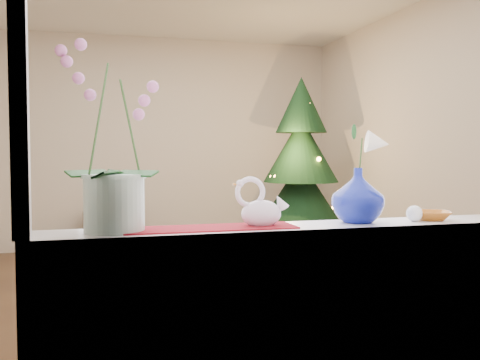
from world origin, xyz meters
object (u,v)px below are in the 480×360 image
object	(u,v)px
paperweight	(414,214)
side_table	(113,231)
amber_dish	(431,216)
xmas_tree	(301,168)
blue_vase	(358,191)
orchid_pot	(113,136)
swan	(261,203)

from	to	relation	value
paperweight	side_table	xyz separation A→B (m)	(-1.17, 4.56, -0.69)
amber_dish	xmas_tree	xyz separation A→B (m)	(0.84, 3.71, 0.11)
blue_vase	amber_dish	xyz separation A→B (m)	(0.36, -0.02, -0.12)
paperweight	xmas_tree	world-z (taller)	xmas_tree
paperweight	side_table	distance (m)	4.76
orchid_pot	blue_vase	bearing A→B (deg)	-0.02
blue_vase	orchid_pot	bearing A→B (deg)	179.98
blue_vase	paperweight	bearing A→B (deg)	-8.43
blue_vase	side_table	distance (m)	4.68
amber_dish	blue_vase	bearing A→B (deg)	177.36
blue_vase	xmas_tree	distance (m)	3.88
orchid_pot	amber_dish	size ratio (longest dim) A/B	5.05
side_table	swan	bearing A→B (deg)	-83.39
orchid_pot	paperweight	world-z (taller)	orchid_pot
blue_vase	side_table	world-z (taller)	blue_vase
xmas_tree	swan	bearing A→B (deg)	-113.97
swan	blue_vase	size ratio (longest dim) A/B	0.84
amber_dish	xmas_tree	distance (m)	3.80
xmas_tree	side_table	xyz separation A→B (m)	(-2.11, 0.83, -0.79)
orchid_pot	side_table	size ratio (longest dim) A/B	1.06
orchid_pot	paperweight	distance (m)	1.35
orchid_pot	swan	world-z (taller)	orchid_pot
swan	amber_dish	bearing A→B (deg)	2.52
paperweight	orchid_pot	bearing A→B (deg)	178.29
amber_dish	swan	bearing A→B (deg)	179.95
side_table	orchid_pot	bearing A→B (deg)	-90.87
swan	blue_vase	distance (m)	0.45
orchid_pot	blue_vase	distance (m)	1.07
xmas_tree	side_table	world-z (taller)	xmas_tree
orchid_pot	swan	size ratio (longest dim) A/B	3.20
blue_vase	amber_dish	world-z (taller)	blue_vase
swan	amber_dish	xyz separation A→B (m)	(0.81, -0.00, -0.08)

